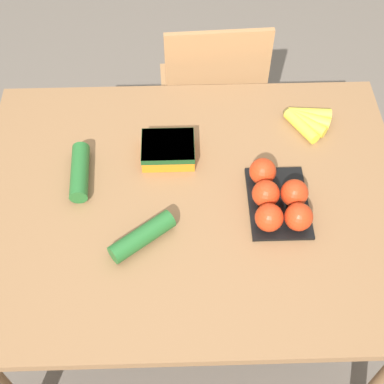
{
  "coord_description": "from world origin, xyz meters",
  "views": [
    {
      "loc": [
        -0.03,
        -0.93,
        2.05
      ],
      "look_at": [
        0.0,
        0.0,
        0.79
      ],
      "focal_mm": 50.0,
      "sensor_mm": 36.0,
      "label": 1
    }
  ],
  "objects_px": {
    "chair": "(212,99)",
    "carrot_bag": "(168,149)",
    "cucumber_near": "(80,172)",
    "banana_bunch": "(306,120)",
    "cucumber_far": "(142,236)",
    "tomato_pack": "(278,199)"
  },
  "relations": [
    {
      "from": "cucumber_near",
      "to": "cucumber_far",
      "type": "bearing_deg",
      "value": -50.34
    },
    {
      "from": "carrot_bag",
      "to": "cucumber_far",
      "type": "bearing_deg",
      "value": -103.03
    },
    {
      "from": "chair",
      "to": "cucumber_far",
      "type": "bearing_deg",
      "value": 71.26
    },
    {
      "from": "banana_bunch",
      "to": "carrot_bag",
      "type": "height_order",
      "value": "carrot_bag"
    },
    {
      "from": "chair",
      "to": "cucumber_near",
      "type": "height_order",
      "value": "chair"
    },
    {
      "from": "chair",
      "to": "carrot_bag",
      "type": "distance_m",
      "value": 0.67
    },
    {
      "from": "tomato_pack",
      "to": "cucumber_far",
      "type": "xyz_separation_m",
      "value": [
        -0.39,
        -0.11,
        -0.02
      ]
    },
    {
      "from": "tomato_pack",
      "to": "carrot_bag",
      "type": "bearing_deg",
      "value": 146.54
    },
    {
      "from": "carrot_bag",
      "to": "cucumber_near",
      "type": "height_order",
      "value": "carrot_bag"
    },
    {
      "from": "chair",
      "to": "carrot_bag",
      "type": "bearing_deg",
      "value": 69.66
    },
    {
      "from": "chair",
      "to": "banana_bunch",
      "type": "distance_m",
      "value": 0.6
    },
    {
      "from": "chair",
      "to": "carrot_bag",
      "type": "height_order",
      "value": "chair"
    },
    {
      "from": "banana_bunch",
      "to": "tomato_pack",
      "type": "distance_m",
      "value": 0.36
    },
    {
      "from": "banana_bunch",
      "to": "cucumber_near",
      "type": "height_order",
      "value": "cucumber_near"
    },
    {
      "from": "cucumber_far",
      "to": "chair",
      "type": "bearing_deg",
      "value": 74.07
    },
    {
      "from": "tomato_pack",
      "to": "cucumber_near",
      "type": "xyz_separation_m",
      "value": [
        -0.58,
        0.13,
        -0.02
      ]
    },
    {
      "from": "chair",
      "to": "banana_bunch",
      "type": "height_order",
      "value": "chair"
    },
    {
      "from": "banana_bunch",
      "to": "carrot_bag",
      "type": "distance_m",
      "value": 0.47
    },
    {
      "from": "carrot_bag",
      "to": "tomato_pack",
      "type": "bearing_deg",
      "value": -33.46
    },
    {
      "from": "chair",
      "to": "carrot_bag",
      "type": "xyz_separation_m",
      "value": [
        -0.18,
        -0.56,
        0.32
      ]
    },
    {
      "from": "cucumber_near",
      "to": "chair",
      "type": "bearing_deg",
      "value": 55.13
    },
    {
      "from": "tomato_pack",
      "to": "cucumber_near",
      "type": "bearing_deg",
      "value": 167.51
    }
  ]
}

